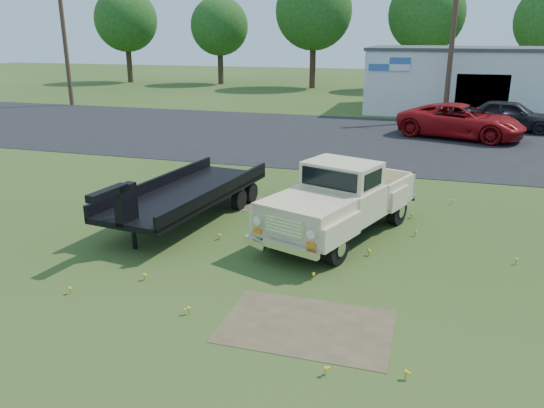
{
  "coord_description": "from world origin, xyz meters",
  "views": [
    {
      "loc": [
        3.32,
        -11.15,
        4.98
      ],
      "look_at": [
        -0.36,
        1.0,
        0.89
      ],
      "focal_mm": 35.0,
      "sensor_mm": 36.0,
      "label": 1
    }
  ],
  "objects": [
    {
      "name": "ground",
      "position": [
        0.0,
        0.0,
        0.0
      ],
      "size": [
        140.0,
        140.0,
        0.0
      ],
      "primitive_type": "plane",
      "color": "#2C4917",
      "rests_on": "ground"
    },
    {
      "name": "asphalt_lot",
      "position": [
        0.0,
        15.0,
        0.0
      ],
      "size": [
        90.0,
        14.0,
        0.02
      ],
      "primitive_type": "cube",
      "color": "black",
      "rests_on": "ground"
    },
    {
      "name": "dirt_patch_a",
      "position": [
        1.5,
        -3.0,
        0.0
      ],
      "size": [
        3.0,
        2.0,
        0.01
      ],
      "primitive_type": "cube",
      "color": "#4B3F28",
      "rests_on": "ground"
    },
    {
      "name": "dirt_patch_b",
      "position": [
        -2.0,
        3.5,
        0.0
      ],
      "size": [
        2.2,
        1.6,
        0.01
      ],
      "primitive_type": "cube",
      "color": "#4B3F28",
      "rests_on": "ground"
    },
    {
      "name": "commercial_building",
      "position": [
        6.0,
        26.99,
        2.1
      ],
      "size": [
        14.2,
        8.2,
        4.15
      ],
      "color": "white",
      "rests_on": "ground"
    },
    {
      "name": "utility_pole_west",
      "position": [
        -22.0,
        22.0,
        4.6
      ],
      "size": [
        1.6,
        0.3,
        9.0
      ],
      "color": "#3F291D",
      "rests_on": "ground"
    },
    {
      "name": "utility_pole_mid",
      "position": [
        4.0,
        22.0,
        4.6
      ],
      "size": [
        1.6,
        0.3,
        9.0
      ],
      "color": "#3F291D",
      "rests_on": "ground"
    },
    {
      "name": "treeline_a",
      "position": [
        -28.0,
        40.0,
        6.3
      ],
      "size": [
        6.4,
        6.4,
        9.52
      ],
      "color": "#362718",
      "rests_on": "ground"
    },
    {
      "name": "treeline_b",
      "position": [
        -18.0,
        41.0,
        5.67
      ],
      "size": [
        5.76,
        5.76,
        8.57
      ],
      "color": "#362718",
      "rests_on": "ground"
    },
    {
      "name": "treeline_c",
      "position": [
        -8.0,
        39.5,
        6.93
      ],
      "size": [
        7.04,
        7.04,
        10.47
      ],
      "color": "#362718",
      "rests_on": "ground"
    },
    {
      "name": "treeline_d",
      "position": [
        2.0,
        40.5,
        6.62
      ],
      "size": [
        6.72,
        6.72,
        10.0
      ],
      "color": "#362718",
      "rests_on": "ground"
    },
    {
      "name": "vintage_pickup_truck",
      "position": [
        1.28,
        1.64,
        0.98
      ],
      "size": [
        3.79,
        5.77,
        1.95
      ],
      "primitive_type": null,
      "rotation": [
        0.0,
        0.0,
        -0.35
      ],
      "color": "beige",
      "rests_on": "ground"
    },
    {
      "name": "flatbed_trailer",
      "position": [
        -3.02,
        1.66,
        0.86
      ],
      "size": [
        2.88,
        6.52,
        1.72
      ],
      "primitive_type": null,
      "rotation": [
        0.0,
        0.0,
        -0.13
      ],
      "color": "black",
      "rests_on": "ground"
    },
    {
      "name": "red_pickup",
      "position": [
        4.68,
        16.66,
        0.84
      ],
      "size": [
        6.56,
        4.39,
        1.67
      ],
      "primitive_type": "imported",
      "rotation": [
        0.0,
        0.0,
        1.28
      ],
      "color": "#9C0E11",
      "rests_on": "ground"
    },
    {
      "name": "dark_sedan",
      "position": [
        7.28,
        19.7,
        0.81
      ],
      "size": [
        5.04,
        2.82,
        1.62
      ],
      "primitive_type": "imported",
      "rotation": [
        0.0,
        0.0,
        1.37
      ],
      "color": "black",
      "rests_on": "ground"
    }
  ]
}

